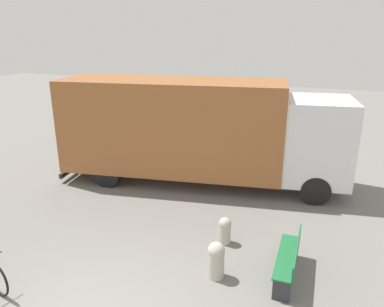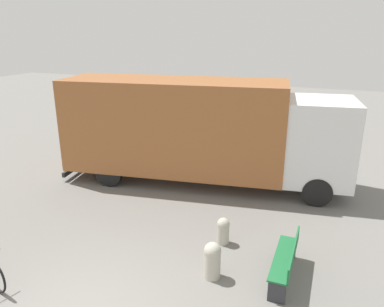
{
  "view_description": "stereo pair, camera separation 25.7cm",
  "coord_description": "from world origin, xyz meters",
  "px_view_note": "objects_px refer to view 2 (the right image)",
  "views": [
    {
      "loc": [
        3.72,
        -4.29,
        5.01
      ],
      "look_at": [
        0.4,
        4.66,
        1.78
      ],
      "focal_mm": 35.0,
      "sensor_mm": 36.0,
      "label": 1
    },
    {
      "loc": [
        3.96,
        -4.2,
        5.01
      ],
      "look_at": [
        0.4,
        4.66,
        1.78
      ],
      "focal_mm": 35.0,
      "sensor_mm": 36.0,
      "label": 2
    }
  ],
  "objects_px": {
    "bollard_near_bench": "(212,259)",
    "park_bench": "(287,259)",
    "bollard_far_bench": "(223,230)",
    "delivery_truck": "(200,129)"
  },
  "relations": [
    {
      "from": "delivery_truck",
      "to": "park_bench",
      "type": "bearing_deg",
      "value": -58.73
    },
    {
      "from": "delivery_truck",
      "to": "bollard_near_bench",
      "type": "xyz_separation_m",
      "value": [
        2.09,
        -4.73,
        -1.43
      ]
    },
    {
      "from": "delivery_truck",
      "to": "park_bench",
      "type": "distance_m",
      "value": 5.65
    },
    {
      "from": "park_bench",
      "to": "bollard_near_bench",
      "type": "relative_size",
      "value": 2.13
    },
    {
      "from": "park_bench",
      "to": "bollard_near_bench",
      "type": "xyz_separation_m",
      "value": [
        -1.45,
        -0.55,
        -0.02
      ]
    },
    {
      "from": "park_bench",
      "to": "bollard_far_bench",
      "type": "height_order",
      "value": "park_bench"
    },
    {
      "from": "park_bench",
      "to": "bollard_near_bench",
      "type": "height_order",
      "value": "bollard_near_bench"
    },
    {
      "from": "delivery_truck",
      "to": "bollard_far_bench",
      "type": "bearing_deg",
      "value": -69.57
    },
    {
      "from": "bollard_near_bench",
      "to": "bollard_far_bench",
      "type": "height_order",
      "value": "bollard_near_bench"
    },
    {
      "from": "bollard_near_bench",
      "to": "park_bench",
      "type": "bearing_deg",
      "value": 20.87
    }
  ]
}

